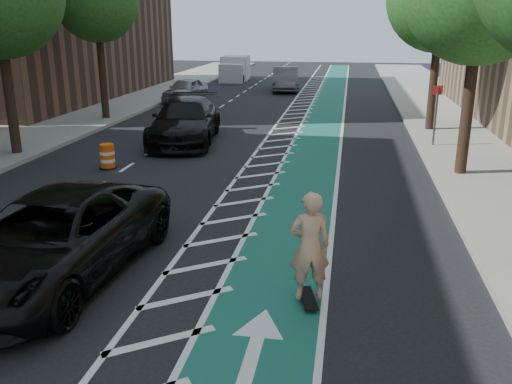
% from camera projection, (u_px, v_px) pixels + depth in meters
% --- Properties ---
extents(ground, '(120.00, 120.00, 0.00)m').
position_uv_depth(ground, '(136.00, 261.00, 11.38)').
color(ground, black).
rests_on(ground, ground).
extents(bike_lane, '(2.00, 90.00, 0.01)m').
position_uv_depth(bike_lane, '(313.00, 156.00, 20.30)').
color(bike_lane, '#1C635A').
rests_on(bike_lane, ground).
extents(buffer_strip, '(1.40, 90.00, 0.01)m').
position_uv_depth(buffer_strip, '(273.00, 154.00, 20.54)').
color(buffer_strip, silver).
rests_on(buffer_strip, ground).
extents(sidewalk_right, '(5.00, 90.00, 0.15)m').
position_uv_depth(sidewalk_right, '(496.00, 161.00, 19.23)').
color(sidewalk_right, gray).
rests_on(sidewalk_right, ground).
extents(sidewalk_left, '(5.00, 90.00, 0.15)m').
position_uv_depth(sidewalk_left, '(9.00, 142.00, 22.29)').
color(sidewalk_left, gray).
rests_on(sidewalk_left, ground).
extents(curb_right, '(0.12, 90.00, 0.16)m').
position_uv_depth(curb_right, '(424.00, 158.00, 19.63)').
color(curb_right, gray).
rests_on(curb_right, ground).
extents(curb_left, '(0.12, 90.00, 0.16)m').
position_uv_depth(curb_left, '(64.00, 144.00, 21.90)').
color(curb_left, gray).
rests_on(curb_left, ground).
extents(tree_l_d, '(4.20, 4.20, 7.90)m').
position_uv_depth(tree_l_d, '(98.00, 1.00, 25.96)').
color(tree_l_d, '#382619').
rests_on(tree_l_d, ground).
extents(sign_post, '(0.35, 0.08, 2.47)m').
position_uv_depth(sign_post, '(436.00, 115.00, 21.04)').
color(sign_post, '#4C4C4C').
rests_on(sign_post, ground).
extents(skateboard, '(0.45, 0.89, 0.12)m').
position_uv_depth(skateboard, '(308.00, 298.00, 9.65)').
color(skateboard, black).
rests_on(skateboard, ground).
extents(skateboarder, '(0.81, 0.63, 1.97)m').
position_uv_depth(skateboarder, '(310.00, 246.00, 9.35)').
color(skateboarder, tan).
rests_on(skateboarder, skateboard).
extents(suv_near, '(3.11, 6.07, 1.64)m').
position_uv_depth(suv_near, '(54.00, 238.00, 10.42)').
color(suv_near, black).
rests_on(suv_near, ground).
extents(suv_far, '(3.24, 6.36, 1.77)m').
position_uv_depth(suv_far, '(185.00, 121.00, 22.40)').
color(suv_far, black).
rests_on(suv_far, ground).
extents(car_silver, '(2.24, 4.40, 1.44)m').
position_uv_depth(car_silver, '(185.00, 90.00, 34.07)').
color(car_silver, gray).
rests_on(car_silver, ground).
extents(car_grey, '(2.37, 5.26, 1.68)m').
position_uv_depth(car_grey, '(285.00, 79.00, 39.18)').
color(car_grey, '#55565A').
rests_on(car_grey, ground).
extents(box_truck, '(2.49, 4.96, 2.00)m').
position_uv_depth(box_truck, '(235.00, 69.00, 46.16)').
color(box_truck, silver).
rests_on(box_truck, ground).
extents(barrel_a, '(0.62, 0.62, 0.84)m').
position_uv_depth(barrel_a, '(107.00, 157.00, 18.48)').
color(barrel_a, '#F0560C').
rests_on(barrel_a, ground).
extents(barrel_b, '(0.62, 0.62, 0.84)m').
position_uv_depth(barrel_b, '(176.00, 122.00, 25.01)').
color(barrel_b, '#F1540C').
rests_on(barrel_b, ground).
extents(barrel_c, '(0.58, 0.58, 0.80)m').
position_uv_depth(barrel_c, '(171.00, 120.00, 25.55)').
color(barrel_c, '#FD4F0D').
rests_on(barrel_c, ground).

